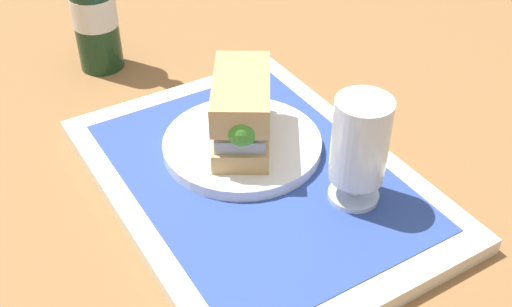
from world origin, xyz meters
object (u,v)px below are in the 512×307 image
Objects in this scene: beer_glass at (359,148)px; second_bottle at (92,2)px; sandwich at (242,112)px; plate at (242,145)px.

second_bottle is (-0.45, -0.12, 0.02)m from beer_glass.
sandwich is 0.54× the size of second_bottle.
beer_glass reaches higher than sandwich.
second_bottle is at bearing -136.93° from sandwich.
sandwich reaches higher than plate.
sandwich is at bearing -154.99° from beer_glass.
sandwich is 0.32m from second_bottle.
second_bottle is (-0.31, -0.06, 0.08)m from plate.
plate is 0.16m from beer_glass.
beer_glass is 0.47× the size of second_bottle.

